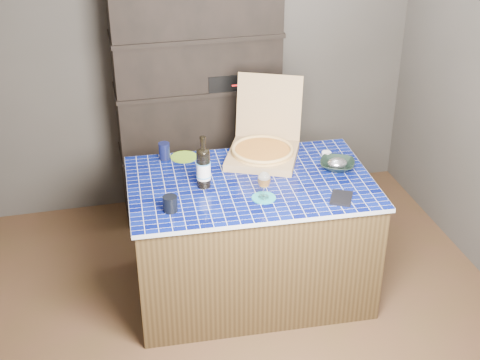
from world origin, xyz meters
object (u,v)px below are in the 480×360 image
object	(u,v)px
kitchen_island	(250,237)
bowl	(337,165)
dvd_case	(341,198)
pizza_box	(263,148)
wine_glass	(264,180)
mead_bottle	(203,167)

from	to	relation	value
kitchen_island	bowl	bearing A→B (deg)	5.85
dvd_case	pizza_box	bearing A→B (deg)	143.09
wine_glass	bowl	distance (m)	0.62
pizza_box	dvd_case	world-z (taller)	pizza_box
pizza_box	wine_glass	world-z (taller)	pizza_box
kitchen_island	wine_glass	bearing A→B (deg)	-81.22
mead_bottle	dvd_case	distance (m)	0.84
kitchen_island	wine_glass	xyz separation A→B (m)	(0.02, -0.22, 0.54)
mead_bottle	kitchen_island	bearing A→B (deg)	-0.92
wine_glass	kitchen_island	bearing A→B (deg)	96.05
dvd_case	bowl	world-z (taller)	bowl
wine_glass	mead_bottle	bearing A→B (deg)	144.37
kitchen_island	bowl	world-z (taller)	bowl
wine_glass	dvd_case	bearing A→B (deg)	-14.38
wine_glass	dvd_case	distance (m)	0.47
pizza_box	bowl	world-z (taller)	pizza_box
bowl	wine_glass	bearing A→B (deg)	-155.49
pizza_box	bowl	distance (m)	0.50
mead_bottle	dvd_case	xyz separation A→B (m)	(0.76, -0.34, -0.12)
mead_bottle	bowl	distance (m)	0.88
mead_bottle	wine_glass	xyz separation A→B (m)	(0.32, -0.23, -0.01)
wine_glass	bowl	bearing A→B (deg)	24.51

